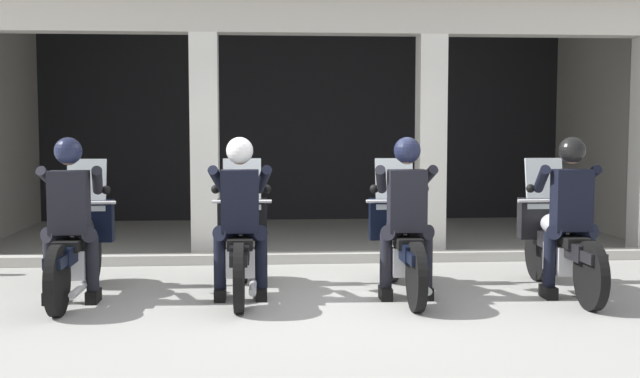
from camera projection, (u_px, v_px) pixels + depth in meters
name	position (u px, v px, depth m)	size (l,w,h in m)	color
ground_plane	(306.00, 248.00, 10.91)	(80.00, 80.00, 0.00)	#999993
station_building	(308.00, 94.00, 12.48)	(9.85, 4.65, 3.45)	black
kerb_strip	(322.00, 257.00, 9.81)	(9.35, 0.24, 0.12)	#B7B5AD
motorcycle_far_left	(78.00, 246.00, 7.83)	(0.62, 2.04, 1.35)	black
police_officer_far_left	(70.00, 205.00, 7.51)	(0.63, 0.61, 1.58)	black
motorcycle_center_left	(241.00, 245.00, 7.95)	(0.62, 2.04, 1.35)	black
police_officer_center_left	(240.00, 204.00, 7.64)	(0.63, 0.61, 1.58)	black
motorcycle_center_right	(401.00, 244.00, 8.00)	(0.62, 2.04, 1.35)	black
police_officer_center_right	(406.00, 204.00, 7.68)	(0.63, 0.61, 1.58)	black
motorcycle_far_right	(558.00, 243.00, 8.05)	(0.62, 2.04, 1.35)	black
police_officer_far_right	(570.00, 203.00, 7.74)	(0.63, 0.61, 1.58)	black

